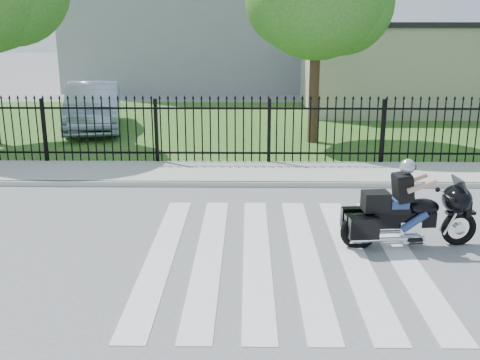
{
  "coord_description": "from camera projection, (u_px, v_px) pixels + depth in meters",
  "views": [
    {
      "loc": [
        -0.55,
        -8.67,
        3.78
      ],
      "look_at": [
        -0.7,
        1.07,
        1.0
      ],
      "focal_mm": 42.0,
      "sensor_mm": 36.0,
      "label": 1
    }
  ],
  "objects": [
    {
      "name": "motorcycle_rider",
      "position": [
        407.0,
        210.0,
        9.58
      ],
      "size": [
        2.41,
        0.86,
        1.59
      ],
      "rotation": [
        0.0,
        0.0,
        0.09
      ],
      "color": "black",
      "rests_on": "ground"
    },
    {
      "name": "iron_fence",
      "position": [
        269.0,
        133.0,
        14.89
      ],
      "size": [
        26.0,
        0.04,
        1.8
      ],
      "color": "black",
      "rests_on": "ground"
    },
    {
      "name": "parked_car",
      "position": [
        94.0,
        106.0,
        19.8
      ],
      "size": [
        2.76,
        5.31,
        1.67
      ],
      "primitive_type": "imported",
      "rotation": [
        0.0,
        0.0,
        0.21
      ],
      "color": "#8D9AB1",
      "rests_on": "grass_strip"
    },
    {
      "name": "ground",
      "position": [
        281.0,
        255.0,
        9.37
      ],
      "size": [
        120.0,
        120.0,
        0.0
      ],
      "primitive_type": "plane",
      "color": "slate",
      "rests_on": "ground"
    },
    {
      "name": "curb",
      "position": [
        271.0,
        184.0,
        13.2
      ],
      "size": [
        40.0,
        0.12,
        0.12
      ],
      "primitive_type": "cube",
      "color": "#ADAAA3",
      "rests_on": "ground"
    },
    {
      "name": "crosswalk",
      "position": [
        281.0,
        255.0,
        9.37
      ],
      "size": [
        5.0,
        5.5,
        0.01
      ],
      "primitive_type": null,
      "color": "silver",
      "rests_on": "ground"
    },
    {
      "name": "sidewalk",
      "position": [
        270.0,
        173.0,
        14.16
      ],
      "size": [
        40.0,
        2.0,
        0.12
      ],
      "primitive_type": "cube",
      "color": "#ADAAA3",
      "rests_on": "ground"
    },
    {
      "name": "building_low",
      "position": [
        423.0,
        69.0,
        24.17
      ],
      "size": [
        10.0,
        6.0,
        3.5
      ],
      "primitive_type": "cube",
      "color": "#BCB29C",
      "rests_on": "ground"
    },
    {
      "name": "building_low_roof",
      "position": [
        427.0,
        25.0,
        23.66
      ],
      "size": [
        10.2,
        6.2,
        0.2
      ],
      "primitive_type": "cube",
      "color": "black",
      "rests_on": "building_low"
    },
    {
      "name": "grass_strip",
      "position": [
        263.0,
        125.0,
        20.9
      ],
      "size": [
        40.0,
        12.0,
        0.02
      ],
      "primitive_type": "cube",
      "color": "#24531C",
      "rests_on": "ground"
    }
  ]
}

